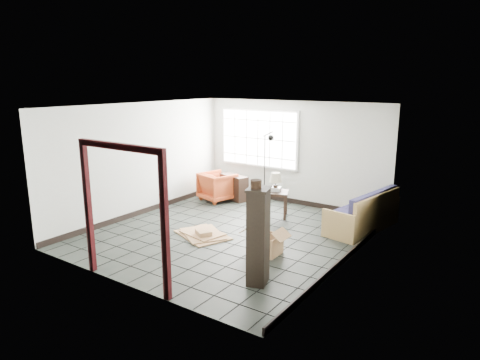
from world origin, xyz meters
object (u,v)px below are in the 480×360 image
Objects in this scene: futon_sofa at (365,216)px; tall_shelf at (258,236)px; armchair at (218,185)px; side_table at (276,196)px.

tall_shelf reaches higher than futon_sofa.
side_table is at bearing -173.31° from armchair.
armchair is 0.54× the size of tall_shelf.
armchair reaches higher than side_table.
futon_sofa is at bearing 7.88° from side_table.
armchair is 1.13× the size of side_table.
armchair is at bearing 170.34° from side_table.
futon_sofa is 3.93m from armchair.
side_table is 3.39m from tall_shelf.
futon_sofa reaches higher than armchair.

